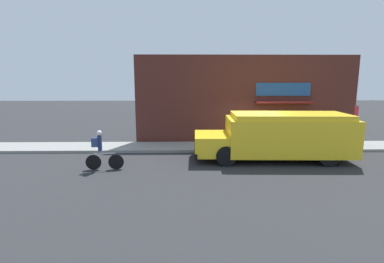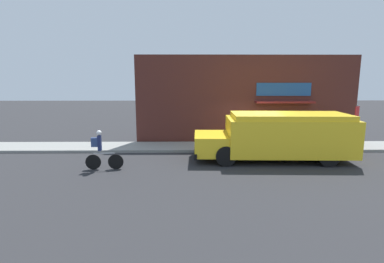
% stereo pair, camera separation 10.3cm
% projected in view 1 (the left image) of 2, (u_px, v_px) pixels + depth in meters
% --- Properties ---
extents(ground_plane, '(70.00, 70.00, 0.00)m').
position_uv_depth(ground_plane, '(253.00, 152.00, 14.79)').
color(ground_plane, '#2B2B2D').
extents(sidewalk, '(28.00, 2.03, 0.13)m').
position_uv_depth(sidewalk, '(249.00, 147.00, 15.78)').
color(sidewalk, gray).
rests_on(sidewalk, ground_plane).
extents(storefront, '(12.24, 0.78, 4.87)m').
position_uv_depth(storefront, '(247.00, 100.00, 16.53)').
color(storefront, '#4C231E').
rests_on(storefront, ground_plane).
extents(school_bus, '(6.95, 2.96, 2.09)m').
position_uv_depth(school_bus, '(279.00, 135.00, 13.31)').
color(school_bus, yellow).
rests_on(school_bus, ground_plane).
extents(cyclist, '(1.51, 0.20, 1.60)m').
position_uv_depth(cyclist, '(101.00, 151.00, 11.89)').
color(cyclist, black).
rests_on(cyclist, ground_plane).
extents(stop_sign_post, '(0.45, 0.45, 2.14)m').
position_uv_depth(stop_sign_post, '(355.00, 119.00, 15.28)').
color(stop_sign_post, slate).
rests_on(stop_sign_post, sidewalk).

